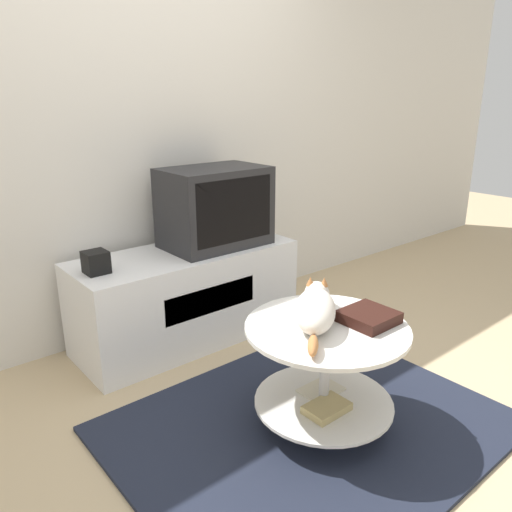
{
  "coord_description": "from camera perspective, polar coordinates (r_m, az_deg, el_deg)",
  "views": [
    {
      "loc": [
        -1.4,
        -1.3,
        1.43
      ],
      "look_at": [
        0.14,
        0.54,
        0.65
      ],
      "focal_mm": 35.0,
      "sensor_mm": 36.0,
      "label": 1
    }
  ],
  "objects": [
    {
      "name": "speaker",
      "position": [
        2.67,
        -17.83,
        -0.68
      ],
      "size": [
        0.12,
        0.12,
        0.12
      ],
      "color": "black",
      "rests_on": "tv_stand"
    },
    {
      "name": "tv_stand",
      "position": [
        3.03,
        -7.89,
        -4.49
      ],
      "size": [
        1.32,
        0.52,
        0.56
      ],
      "color": "white",
      "rests_on": "ground_plane"
    },
    {
      "name": "rug",
      "position": [
        2.38,
        6.03,
        -18.74
      ],
      "size": [
        1.64,
        1.32,
        0.02
      ],
      "color": "#1E2333",
      "rests_on": "ground_plane"
    },
    {
      "name": "wall_back",
      "position": [
        3.07,
        -13.35,
        15.16
      ],
      "size": [
        8.0,
        0.05,
        2.6
      ],
      "color": "silver",
      "rests_on": "ground_plane"
    },
    {
      "name": "dvd_box",
      "position": [
        2.17,
        12.74,
        -6.81
      ],
      "size": [
        0.21,
        0.2,
        0.05
      ],
      "color": "black",
      "rests_on": "coffee_table"
    },
    {
      "name": "cat",
      "position": [
        2.11,
        6.82,
        -5.95
      ],
      "size": [
        0.46,
        0.42,
        0.14
      ],
      "rotation": [
        0.0,
        0.0,
        0.73
      ],
      "color": "silver",
      "rests_on": "coffee_table"
    },
    {
      "name": "tv",
      "position": [
        2.98,
        -4.71,
        5.59
      ],
      "size": [
        0.61,
        0.4,
        0.47
      ],
      "color": "#232326",
      "rests_on": "tv_stand"
    },
    {
      "name": "ground_plane",
      "position": [
        2.38,
        6.02,
        -18.93
      ],
      "size": [
        12.0,
        12.0,
        0.0
      ],
      "primitive_type": "plane",
      "color": "tan"
    },
    {
      "name": "coffee_table",
      "position": [
        2.2,
        7.92,
        -12.21
      ],
      "size": [
        0.69,
        0.69,
        0.49
      ],
      "color": "#B2B2B7",
      "rests_on": "rug"
    }
  ]
}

